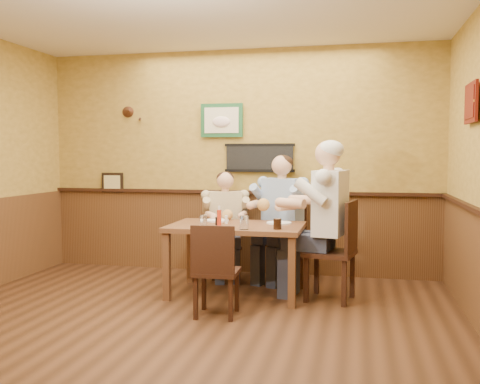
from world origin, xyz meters
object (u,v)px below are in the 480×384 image
(diner_blue_polo, at_px, (283,224))
(diner_white_elder, at_px, (330,229))
(chair_back_right, at_px, (283,241))
(water_glass_left, at_px, (203,220))
(diner_tan_shirt, at_px, (225,230))
(salt_shaker, at_px, (226,220))
(chair_near_side, at_px, (217,269))
(hot_sauce_bottle, at_px, (219,217))
(cola_tumbler, at_px, (277,224))
(pepper_shaker, at_px, (217,221))
(chair_right_end, at_px, (330,250))
(water_glass_mid, at_px, (244,223))
(dining_table, at_px, (236,233))
(chair_back_left, at_px, (225,244))

(diner_blue_polo, xyz_separation_m, diner_white_elder, (0.60, -0.79, 0.07))
(chair_back_right, relative_size, water_glass_left, 8.19)
(diner_tan_shirt, relative_size, salt_shaker, 13.10)
(chair_near_side, relative_size, diner_blue_polo, 0.65)
(diner_tan_shirt, height_order, hot_sauce_bottle, diner_tan_shirt)
(diner_blue_polo, height_order, cola_tumbler, diner_blue_polo)
(cola_tumbler, height_order, pepper_shaker, cola_tumbler)
(chair_right_end, bearing_deg, hot_sauce_bottle, -73.39)
(diner_white_elder, height_order, hot_sauce_bottle, diner_white_elder)
(chair_back_right, bearing_deg, diner_tan_shirt, -157.03)
(chair_near_side, height_order, diner_blue_polo, diner_blue_polo)
(chair_near_side, bearing_deg, chair_right_end, -145.49)
(chair_near_side, bearing_deg, chair_back_right, -107.18)
(water_glass_mid, distance_m, pepper_shaker, 0.44)
(dining_table, distance_m, water_glass_mid, 0.41)
(diner_tan_shirt, xyz_separation_m, water_glass_left, (-0.00, -0.92, 0.23))
(chair_near_side, relative_size, hot_sauce_bottle, 4.65)
(chair_back_left, xyz_separation_m, hot_sauce_bottle, (0.15, -0.87, 0.44))
(salt_shaker, xyz_separation_m, pepper_shaker, (-0.07, -0.14, -0.00))
(cola_tumbler, bearing_deg, diner_white_elder, 26.31)
(chair_back_left, height_order, water_glass_left, water_glass_left)
(chair_back_left, bearing_deg, cola_tumbler, -69.98)
(chair_near_side, bearing_deg, dining_table, -93.68)
(chair_right_end, relative_size, water_glass_left, 9.01)
(diner_tan_shirt, xyz_separation_m, diner_white_elder, (1.29, -0.76, 0.16))
(chair_back_right, distance_m, pepper_shaker, 1.09)
(chair_right_end, relative_size, chair_near_side, 1.19)
(chair_right_end, height_order, diner_tan_shirt, diner_tan_shirt)
(chair_back_left, height_order, water_glass_mid, water_glass_mid)
(diner_tan_shirt, height_order, diner_blue_polo, diner_blue_polo)
(chair_back_right, relative_size, chair_near_side, 1.08)
(chair_near_side, relative_size, pepper_shaker, 10.40)
(water_glass_mid, relative_size, salt_shaker, 1.54)
(chair_back_right, height_order, diner_tan_shirt, diner_tan_shirt)
(chair_right_end, relative_size, diner_tan_shirt, 0.89)
(hot_sauce_bottle, bearing_deg, cola_tumbler, -12.64)
(chair_back_left, bearing_deg, hot_sauce_bottle, -97.88)
(chair_back_right, relative_size, diner_white_elder, 0.64)
(dining_table, distance_m, chair_back_right, 0.89)
(hot_sauce_bottle, relative_size, pepper_shaker, 2.24)
(chair_back_left, relative_size, water_glass_mid, 5.96)
(chair_back_right, bearing_deg, water_glass_left, -105.75)
(chair_near_side, xyz_separation_m, water_glass_mid, (0.17, 0.42, 0.39))
(water_glass_left, bearing_deg, chair_near_side, -63.22)
(pepper_shaker, bearing_deg, water_glass_mid, -36.91)
(chair_back_right, bearing_deg, diner_white_elder, -32.33)
(dining_table, height_order, diner_white_elder, diner_white_elder)
(diner_blue_polo, bearing_deg, dining_table, -95.62)
(cola_tumbler, distance_m, hot_sauce_bottle, 0.65)
(chair_back_right, distance_m, water_glass_mid, 1.21)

